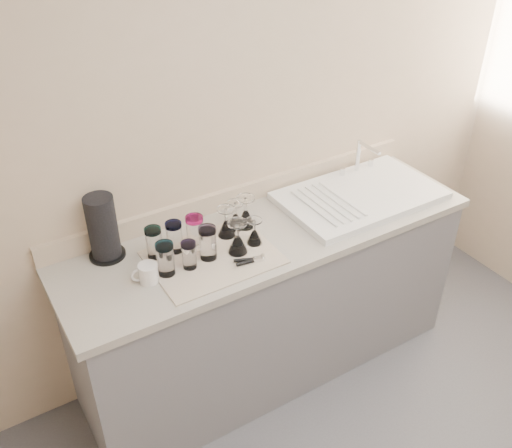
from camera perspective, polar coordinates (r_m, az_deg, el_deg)
counter_unit at (r=3.00m, az=1.32°, el=-7.66°), size 2.06×0.62×0.90m
sink_unit at (r=3.00m, az=10.35°, el=2.88°), size 0.82×0.50×0.22m
dish_towel at (r=2.54m, az=-4.33°, el=-3.33°), size 0.55×0.42×0.01m
tumbler_teal at (r=2.53m, az=-10.16°, el=-1.82°), size 0.07×0.07×0.15m
tumbler_cyan at (r=2.55m, az=-8.17°, el=-1.27°), size 0.07×0.07×0.15m
tumbler_purple at (r=2.56m, az=-6.12°, el=-0.78°), size 0.08×0.08×0.16m
tumbler_magenta at (r=2.42m, az=-9.04°, el=-3.44°), size 0.08×0.08×0.15m
tumbler_blue at (r=2.45m, az=-6.71°, el=-3.07°), size 0.06×0.06×0.13m
tumbler_lavender at (r=2.49m, az=-4.84°, el=-1.87°), size 0.08×0.08×0.16m
goblet_back_left at (r=2.64m, az=-2.98°, el=-0.23°), size 0.08×0.08×0.15m
goblet_back_right at (r=2.70m, az=-1.03°, el=0.75°), size 0.09×0.09×0.16m
goblet_front_left at (r=2.53m, az=-1.85°, el=-1.80°), size 0.09×0.09×0.16m
goblet_front_right at (r=2.59m, az=-0.16°, el=-1.12°), size 0.07×0.07×0.13m
goblet_extra at (r=2.70m, az=-2.06°, el=0.48°), size 0.08×0.08×0.14m
can_opener at (r=2.50m, az=-0.62°, el=-3.65°), size 0.13×0.07×0.02m
white_mug at (r=2.43m, az=-10.77°, el=-4.87°), size 0.12×0.10×0.08m
paper_towel_roll at (r=2.55m, az=-15.06°, el=-0.42°), size 0.16×0.16×0.30m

